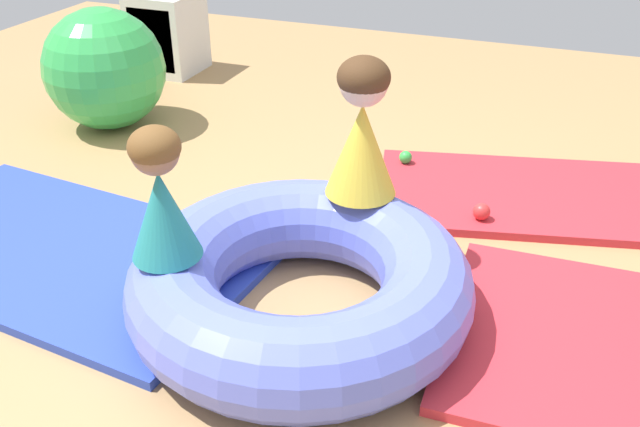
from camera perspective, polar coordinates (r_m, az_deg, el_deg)
ground_plane at (r=2.65m, az=-2.14°, el=-8.62°), size 8.00×8.00×0.00m
gym_mat_far_left at (r=3.58m, az=16.60°, el=1.43°), size 1.60×1.14×0.04m
gym_mat_near_right at (r=3.20m, az=-20.48°, el=-2.91°), size 1.82×1.13×0.04m
inflatable_cushion at (r=2.55m, az=-1.63°, el=-5.67°), size 1.26×1.26×0.33m
child_in_yellow at (r=2.68m, az=3.46°, el=6.89°), size 0.34×0.34×0.56m
child_in_teal at (r=2.34m, az=-12.91°, el=1.44°), size 0.32×0.32×0.47m
play_ball_green at (r=3.73m, az=7.01°, el=4.60°), size 0.07×0.07×0.07m
play_ball_red at (r=3.25m, az=13.07°, el=0.15°), size 0.08×0.08×0.08m
play_ball_blue at (r=2.82m, az=-12.76°, el=-4.72°), size 0.09×0.09×0.09m
exercise_ball_large at (r=4.36m, az=-17.21°, el=11.22°), size 0.71×0.71×0.71m
storage_cube at (r=5.31m, az=-12.51°, el=14.16°), size 0.44×0.44×0.56m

